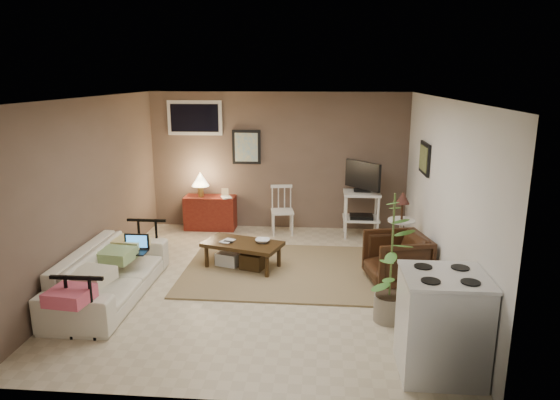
# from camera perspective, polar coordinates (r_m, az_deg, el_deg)

# --- Properties ---
(floor) EXTENTS (5.00, 5.00, 0.00)m
(floor) POSITION_cam_1_polar(r_m,az_deg,el_deg) (6.72, -2.11, -9.34)
(floor) COLOR #C1B293
(floor) RESTS_ON ground
(art_back) EXTENTS (0.50, 0.03, 0.60)m
(art_back) POSITION_cam_1_polar(r_m,az_deg,el_deg) (8.78, -3.86, 6.05)
(art_back) COLOR black
(art_right) EXTENTS (0.03, 0.60, 0.45)m
(art_right) POSITION_cam_1_polar(r_m,az_deg,el_deg) (7.41, 16.20, 4.59)
(art_right) COLOR black
(window) EXTENTS (0.96, 0.03, 0.60)m
(window) POSITION_cam_1_polar(r_m,az_deg,el_deg) (8.90, -9.72, 9.24)
(window) COLOR silver
(rug) EXTENTS (2.64, 2.12, 0.03)m
(rug) POSITION_cam_1_polar(r_m,az_deg,el_deg) (7.07, -0.13, -8.00)
(rug) COLOR #80684A
(rug) RESTS_ON floor
(coffee_table) EXTENTS (1.20, 0.86, 0.41)m
(coffee_table) POSITION_cam_1_polar(r_m,az_deg,el_deg) (7.11, -4.34, -6.05)
(coffee_table) COLOR #37220F
(coffee_table) RESTS_ON floor
(sofa) EXTENTS (0.61, 2.11, 0.82)m
(sofa) POSITION_cam_1_polar(r_m,az_deg,el_deg) (6.49, -18.92, -7.09)
(sofa) COLOR beige
(sofa) RESTS_ON floor
(sofa_pillows) EXTENTS (0.40, 2.00, 0.14)m
(sofa_pillows) POSITION_cam_1_polar(r_m,az_deg,el_deg) (6.23, -19.44, -7.09)
(sofa_pillows) COLOR beige
(sofa_pillows) RESTS_ON sofa
(sofa_end_rails) EXTENTS (0.57, 2.10, 0.71)m
(sofa_end_rails) POSITION_cam_1_polar(r_m,az_deg,el_deg) (6.46, -17.88, -7.64)
(sofa_end_rails) COLOR black
(sofa_end_rails) RESTS_ON floor
(laptop) EXTENTS (0.32, 0.24, 0.22)m
(laptop) POSITION_cam_1_polar(r_m,az_deg,el_deg) (6.68, -16.18, -5.14)
(laptop) COLOR black
(laptop) RESTS_ON sofa
(red_console) EXTENTS (0.89, 0.40, 1.03)m
(red_console) POSITION_cam_1_polar(r_m,az_deg,el_deg) (8.94, -8.06, -1.08)
(red_console) COLOR maroon
(red_console) RESTS_ON floor
(spindle_chair) EXTENTS (0.43, 0.43, 0.83)m
(spindle_chair) POSITION_cam_1_polar(r_m,az_deg,el_deg) (8.60, 0.25, -1.32)
(spindle_chair) COLOR silver
(spindle_chair) RESTS_ON floor
(tv_stand) EXTENTS (0.60, 0.62, 1.28)m
(tv_stand) POSITION_cam_1_polar(r_m,az_deg,el_deg) (8.48, 9.33, 0.32)
(tv_stand) COLOR silver
(tv_stand) RESTS_ON floor
(side_table) EXTENTS (0.39, 0.39, 1.05)m
(side_table) POSITION_cam_1_polar(r_m,az_deg,el_deg) (7.45, 13.73, -2.06)
(side_table) COLOR silver
(side_table) RESTS_ON floor
(armchair) EXTENTS (0.82, 0.85, 0.74)m
(armchair) POSITION_cam_1_polar(r_m,az_deg,el_deg) (6.71, 13.20, -6.34)
(armchair) COLOR black
(armchair) RESTS_ON floor
(potted_plant) EXTENTS (0.37, 0.37, 1.49)m
(potted_plant) POSITION_cam_1_polar(r_m,az_deg,el_deg) (5.56, 12.65, -6.01)
(potted_plant) COLOR gray
(potted_plant) RESTS_ON floor
(stove) EXTENTS (0.74, 0.69, 0.97)m
(stove) POSITION_cam_1_polar(r_m,az_deg,el_deg) (4.87, 17.99, -13.34)
(stove) COLOR silver
(stove) RESTS_ON floor
(bowl) EXTENTS (0.21, 0.06, 0.20)m
(bowl) POSITION_cam_1_polar(r_m,az_deg,el_deg) (7.00, -2.00, -4.07)
(bowl) COLOR #37220F
(bowl) RESTS_ON coffee_table
(book_table) EXTENTS (0.15, 0.08, 0.21)m
(book_table) POSITION_cam_1_polar(r_m,az_deg,el_deg) (7.11, -6.56, -3.84)
(book_table) COLOR #37220F
(book_table) RESTS_ON coffee_table
(book_console) EXTENTS (0.16, 0.08, 0.22)m
(book_console) POSITION_cam_1_polar(r_m,az_deg,el_deg) (8.69, -6.69, 0.89)
(book_console) COLOR #37220F
(book_console) RESTS_ON red_console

